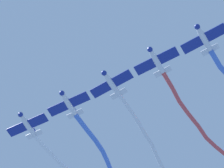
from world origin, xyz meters
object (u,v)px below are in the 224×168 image
Objects in this scene: airplane_left_wing at (69,104)px; airplane_lead at (28,125)px; airplane_slot at (157,61)px; airplane_trail at (204,39)px; airplane_right_wing at (112,84)px.

airplane_lead is at bearing -92.13° from airplane_left_wing.
airplane_slot is 0.99× the size of airplane_trail.
airplane_lead is at bearing -87.36° from airplane_right_wing.
airplane_lead is 0.97× the size of airplane_right_wing.
airplane_trail is (-4.13, 7.67, -0.30)m from airplane_slot.
airplane_right_wing is 1.00× the size of airplane_trail.
airplane_slot is (-12.39, 23.03, 0.30)m from airplane_lead.
airplane_right_wing is 1.01× the size of airplane_slot.
airplane_left_wing is at bearing -87.92° from airplane_trail.
airplane_trail is at bearing 90.26° from airplane_slot.
airplane_slot is (-8.26, 15.35, 0.00)m from airplane_left_wing.
airplane_slot is at bearing 92.64° from airplane_right_wing.
airplane_right_wing and airplane_trail have the same top height.
airplane_right_wing is (-4.13, 7.67, -0.30)m from airplane_left_wing.
airplane_left_wing is at bearing -89.74° from airplane_slot.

